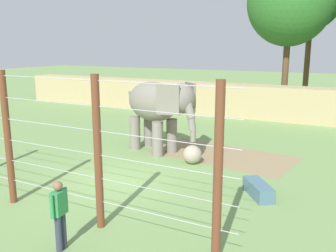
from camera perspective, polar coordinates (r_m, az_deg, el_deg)
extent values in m
plane|color=#759956|center=(13.17, -7.46, -8.21)|extent=(120.00, 120.00, 0.00)
cube|color=#937F5B|center=(16.01, 8.47, -4.50)|extent=(6.40, 3.95, 0.01)
cube|color=tan|center=(25.04, 10.86, 3.98)|extent=(36.00, 1.80, 2.13)
cylinder|color=gray|center=(16.06, 0.57, -1.54)|extent=(0.47, 0.47, 1.51)
cylinder|color=gray|center=(15.51, -1.63, -2.04)|extent=(0.47, 0.47, 1.51)
cylinder|color=gray|center=(17.17, -3.00, -0.64)|extent=(0.47, 0.47, 1.51)
cylinder|color=gray|center=(16.66, -5.17, -1.08)|extent=(0.47, 0.47, 1.51)
ellipsoid|color=gray|center=(16.05, -2.40, 3.86)|extent=(3.13, 2.32, 1.72)
ellipsoid|color=gray|center=(14.75, 2.09, 4.29)|extent=(1.39, 1.46, 1.24)
cube|color=gray|center=(15.28, 3.51, 4.56)|extent=(0.78, 0.75, 1.18)
cube|color=gray|center=(14.37, -0.02, 4.09)|extent=(0.97, 0.21, 1.18)
cylinder|color=gray|center=(14.50, 3.39, 2.36)|extent=(0.61, 0.49, 0.67)
cylinder|color=gray|center=(14.50, 3.73, 0.45)|extent=(0.45, 0.39, 0.63)
cylinder|color=gray|center=(14.54, 3.96, -1.31)|extent=(0.28, 0.28, 0.59)
cylinder|color=gray|center=(17.26, -5.81, 4.04)|extent=(0.34, 0.21, 0.86)
sphere|color=tan|center=(14.65, 3.82, -4.45)|extent=(0.75, 0.75, 0.75)
cylinder|color=brown|center=(11.59, -23.75, -1.80)|extent=(0.20, 0.20, 3.96)
cylinder|color=brown|center=(9.29, -10.90, -4.27)|extent=(0.20, 0.20, 3.96)
cylinder|color=brown|center=(7.79, 7.82, -7.42)|extent=(0.20, 0.20, 3.96)
cylinder|color=#B7B7BC|center=(10.71, -17.33, -9.52)|extent=(10.49, 0.02, 0.02)
cylinder|color=#B7B7BC|center=(10.51, -17.55, -6.38)|extent=(10.49, 0.02, 0.02)
cylinder|color=#B7B7BC|center=(10.33, -17.77, -3.13)|extent=(10.49, 0.02, 0.02)
cylinder|color=#B7B7BC|center=(10.19, -17.99, 0.22)|extent=(10.49, 0.02, 0.02)
cylinder|color=#B7B7BC|center=(10.09, -18.22, 3.65)|extent=(10.49, 0.02, 0.02)
cylinder|color=#B7B7BC|center=(10.02, -18.46, 7.14)|extent=(10.49, 0.02, 0.02)
cylinder|color=#33384C|center=(8.98, -16.71, -15.79)|extent=(0.15, 0.15, 0.88)
cylinder|color=#33384C|center=(9.09, -16.07, -15.39)|extent=(0.15, 0.15, 0.88)
cube|color=#338C4C|center=(8.73, -16.68, -11.40)|extent=(0.26, 0.38, 0.56)
sphere|color=#846047|center=(8.58, -16.85, -8.94)|extent=(0.22, 0.22, 0.22)
cylinder|color=#338C4C|center=(8.56, -17.69, -11.95)|extent=(0.10, 0.10, 0.54)
cylinder|color=#338C4C|center=(8.90, -15.71, -10.86)|extent=(0.10, 0.10, 0.54)
cube|color=black|center=(9.05, -15.97, -12.01)|extent=(0.02, 0.07, 0.14)
cube|color=slate|center=(11.92, 13.92, -9.59)|extent=(1.24, 1.42, 0.44)
cylinder|color=brown|center=(27.28, 17.80, 7.49)|extent=(0.44, 0.44, 5.17)
ellipsoid|color=#2D6B28|center=(27.37, 18.52, 18.01)|extent=(5.74, 5.74, 6.03)
cylinder|color=brown|center=(31.95, 20.86, 8.93)|extent=(0.44, 0.44, 6.32)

